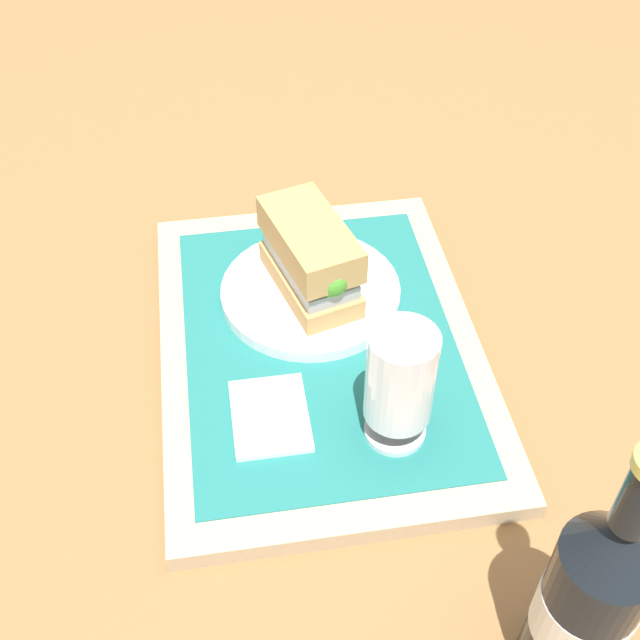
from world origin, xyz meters
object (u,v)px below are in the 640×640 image
sandwich (311,258)px  beer_bottle (588,602)px  beer_glass (400,384)px  plate (310,292)px

sandwich → beer_bottle: beer_bottle is taller
sandwich → beer_bottle: size_ratio=0.54×
sandwich → beer_bottle: (0.40, 0.13, 0.03)m
beer_glass → beer_bottle: (0.22, 0.08, 0.02)m
plate → beer_glass: bearing=14.6°
beer_glass → plate: bearing=-165.4°
plate → beer_bottle: (0.41, 0.13, 0.08)m
sandwich → plate: bearing=-180.0°
plate → beer_bottle: 0.43m
plate → beer_glass: (0.19, 0.05, 0.06)m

